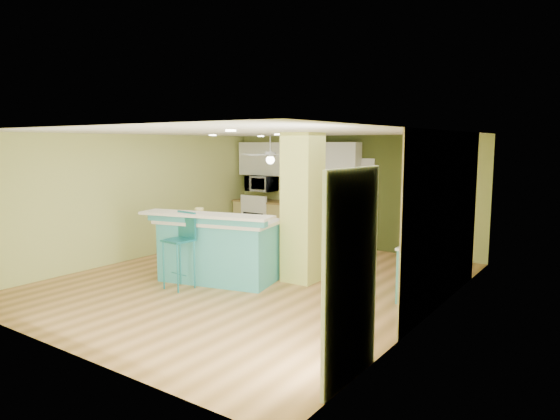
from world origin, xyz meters
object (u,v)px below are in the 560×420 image
Objects in this scene: peninsula at (219,248)px; side_counter at (428,270)px; canister at (199,214)px; bar_stool at (182,237)px; fruit_bowl at (313,203)px.

side_counter is at bearing 6.27° from peninsula.
side_counter is 3.81m from canister.
peninsula is 3.41m from side_counter.
canister is at bearing -167.17° from peninsula.
peninsula reaches higher than side_counter.
peninsula is 0.73m from bar_stool.
bar_stool is at bearing -78.78° from canister.
peninsula is 7.29× the size of fruit_bowl.
peninsula is at bearing 25.78° from canister.
side_counter is at bearing 19.81° from canister.
canister is (-0.30, -0.14, 0.59)m from peninsula.
fruit_bowl is at bearing 81.18° from peninsula.
canister is at bearing 104.96° from bar_stool.
bar_stool is 6.37× the size of canister.
peninsula is 1.89× the size of bar_stool.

